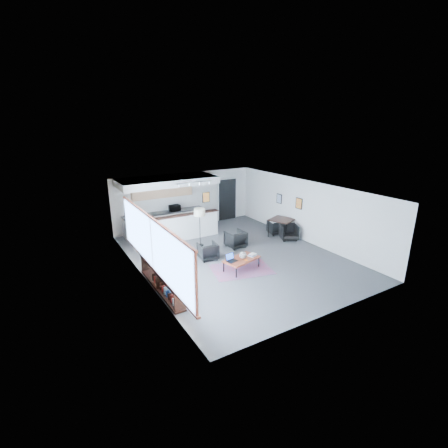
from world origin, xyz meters
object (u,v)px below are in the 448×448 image
coffee_table (242,259)px  floor_lamp (200,214)px  ceramic_pot (243,255)px  armchair_left (208,250)px  dining_table (282,221)px  book_stack (252,255)px  armchair_right (236,238)px  microwave (175,207)px  laptop (231,259)px  dining_chair_near (289,233)px  dining_chair_far (276,228)px

coffee_table → floor_lamp: size_ratio=0.88×
ceramic_pot → armchair_left: (-0.62, 1.41, -0.19)m
dining_table → ceramic_pot: bearing=-149.8°
ceramic_pot → floor_lamp: 2.92m
book_stack → dining_table: bearing=33.3°
coffee_table → armchair_right: (0.96, 1.90, -0.01)m
book_stack → floor_lamp: size_ratio=0.21×
armchair_right → floor_lamp: size_ratio=0.47×
book_stack → microwave: microwave is taller
coffee_table → laptop: laptop is taller
microwave → laptop: bearing=-94.5°
dining_chair_near → dining_chair_far: bearing=114.6°
dining_chair_near → microwave: bearing=159.4°
coffee_table → laptop: size_ratio=3.56×
armchair_right → dining_chair_near: armchair_right is taller
book_stack → dining_table: size_ratio=0.27×
armchair_left → floor_lamp: 1.76m
coffee_table → dining_chair_near: size_ratio=2.22×
armchair_left → floor_lamp: size_ratio=0.43×
armchair_right → dining_chair_far: bearing=-173.3°
book_stack → ceramic_pot: bearing=-177.7°
coffee_table → floor_lamp: (-0.20, 2.77, 0.99)m
book_stack → dining_table: (2.97, 1.95, 0.27)m
floor_lamp → dining_table: bearing=-12.8°
dining_table → microwave: (-3.71, 3.26, 0.37)m
armchair_right → dining_chair_near: size_ratio=1.19×
coffee_table → ceramic_pot: (0.04, -0.02, 0.16)m
dining_chair_near → dining_chair_far: size_ratio=1.08×
armchair_left → armchair_right: bearing=-154.9°
dining_chair_near → laptop: bearing=-135.0°
dining_chair_near → microwave: 5.33m
coffee_table → microwave: (-0.29, 5.21, 0.71)m
floor_lamp → microwave: bearing=92.1°
armchair_right → floor_lamp: 1.77m
armchair_left → laptop: bearing=104.2°
laptop → armchair_left: armchair_left is taller
dining_chair_far → dining_table: bearing=103.4°
ceramic_pot → armchair_right: (0.92, 1.91, -0.16)m
laptop → armchair_right: (1.37, 1.86, -0.11)m
armchair_left → dining_table: 4.05m
book_stack → floor_lamp: (-0.65, 2.78, 0.92)m
dining_table → dining_chair_far: size_ratio=2.13×
dining_chair_near → dining_chair_far: (0.00, 0.85, -0.02)m
armchair_left → microwave: size_ratio=1.40×
ceramic_pot → armchair_right: bearing=64.2°
laptop → ceramic_pot: same height
dining_chair_far → microwave: 4.77m
coffee_table → dining_chair_near: 3.72m
dining_chair_far → laptop: bearing=44.2°
armchair_right → dining_table: bearing=178.1°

